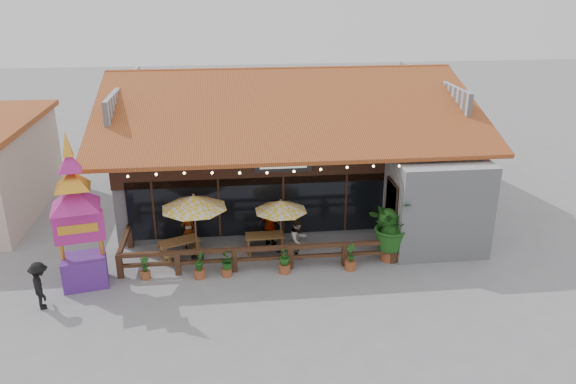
{
  "coord_description": "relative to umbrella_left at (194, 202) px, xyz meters",
  "views": [
    {
      "loc": [
        -2.59,
        -18.39,
        9.92
      ],
      "look_at": [
        -0.35,
        1.5,
        2.19
      ],
      "focal_mm": 35.0,
      "sensor_mm": 36.0,
      "label": 1
    }
  ],
  "objects": [
    {
      "name": "thai_sign_tower",
      "position": [
        -3.7,
        -1.51,
        0.81
      ],
      "size": [
        2.53,
        2.53,
        5.84
      ],
      "color": "#552486",
      "rests_on": "ground"
    },
    {
      "name": "pedestrian",
      "position": [
        -4.75,
        -2.83,
        -1.47
      ],
      "size": [
        0.96,
        1.19,
        1.6
      ],
      "primitive_type": "imported",
      "rotation": [
        0.0,
        0.0,
        1.98
      ],
      "color": "black",
      "rests_on": "ground"
    },
    {
      "name": "picnic_table_right",
      "position": [
        2.56,
        0.29,
        -1.8
      ],
      "size": [
        1.49,
        1.29,
        0.7
      ],
      "color": "brown",
      "rests_on": "ground"
    },
    {
      "name": "planter_e",
      "position": [
        5.53,
        -1.47,
        -1.85
      ],
      "size": [
        0.42,
        0.44,
        1.02
      ],
      "color": "brown",
      "rests_on": "ground"
    },
    {
      "name": "planter_a",
      "position": [
        -1.74,
        -1.31,
        -1.92
      ],
      "size": [
        0.34,
        0.34,
        0.84
      ],
      "color": "brown",
      "rests_on": "ground"
    },
    {
      "name": "planter_b",
      "position": [
        0.15,
        -1.47,
        -1.83
      ],
      "size": [
        0.4,
        0.44,
        0.99
      ],
      "color": "brown",
      "rests_on": "ground"
    },
    {
      "name": "diner_a",
      "position": [
        -0.34,
        0.97,
        -1.54
      ],
      "size": [
        0.61,
        0.48,
        1.48
      ],
      "primitive_type": "imported",
      "rotation": [
        0.0,
        0.0,
        3.39
      ],
      "color": "#351B10",
      "rests_on": "ground"
    },
    {
      "name": "planter_d",
      "position": [
        3.14,
        -1.44,
        -1.79
      ],
      "size": [
        0.53,
        0.53,
        1.0
      ],
      "color": "brown",
      "rests_on": "ground"
    },
    {
      "name": "ground",
      "position": [
        3.87,
        -0.64,
        -2.27
      ],
      "size": [
        100.0,
        100.0,
        0.0
      ],
      "primitive_type": "plane",
      "color": "gray",
      "rests_on": "ground"
    },
    {
      "name": "umbrella_left",
      "position": [
        0.0,
        0.0,
        0.0
      ],
      "size": [
        3.04,
        3.04,
        2.61
      ],
      "color": "brown",
      "rests_on": "ground"
    },
    {
      "name": "restaurant_building",
      "position": [
        4.13,
        5.97,
        -0.07
      ],
      "size": [
        15.5,
        14.73,
        6.09
      ],
      "color": "#B9B9BE",
      "rests_on": "ground"
    },
    {
      "name": "diner_c",
      "position": [
        2.83,
        0.81,
        -1.45
      ],
      "size": [
        1.05,
        0.77,
        1.65
      ],
      "primitive_type": "imported",
      "rotation": [
        0.0,
        0.0,
        2.71
      ],
      "color": "#351B10",
      "rests_on": "ground"
    },
    {
      "name": "tropical_plant",
      "position": [
        7.13,
        -0.89,
        -0.87
      ],
      "size": [
        2.33,
        2.27,
        2.45
      ],
      "color": "brown",
      "rests_on": "ground"
    },
    {
      "name": "umbrella_right",
      "position": [
        3.18,
        0.24,
        -0.39
      ],
      "size": [
        2.62,
        2.62,
        2.16
      ],
      "color": "brown",
      "rests_on": "ground"
    },
    {
      "name": "diner_b",
      "position": [
        3.73,
        -0.62,
        -1.43
      ],
      "size": [
        1.03,
        1.02,
        1.68
      ],
      "primitive_type": "imported",
      "rotation": [
        0.0,
        0.0,
        0.73
      ],
      "color": "#351B10",
      "rests_on": "ground"
    },
    {
      "name": "patio_railing",
      "position": [
        1.62,
        -0.91,
        -1.66
      ],
      "size": [
        10.0,
        2.6,
        0.92
      ],
      "color": "#4C291B",
      "rests_on": "ground"
    },
    {
      "name": "picnic_table_left",
      "position": [
        -0.64,
        0.19,
        -1.81
      ],
      "size": [
        1.81,
        1.7,
        0.69
      ],
      "color": "brown",
      "rests_on": "ground"
    },
    {
      "name": "planter_c",
      "position": [
        1.09,
        -1.44,
        -1.77
      ],
      "size": [
        0.7,
        0.71,
        0.89
      ],
      "color": "brown",
      "rests_on": "ground"
    }
  ]
}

